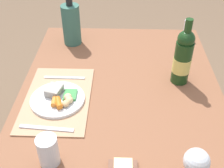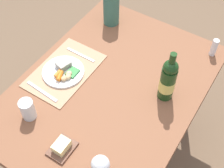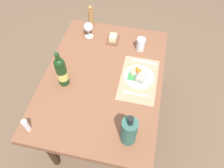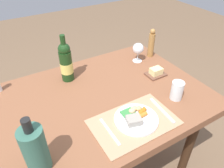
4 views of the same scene
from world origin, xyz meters
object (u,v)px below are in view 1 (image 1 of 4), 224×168
at_px(water_tumbler, 48,152).
at_px(cooler_bottle, 71,24).
at_px(dining_table, 120,107).
at_px(wine_glass, 196,162).
at_px(knife, 46,128).
at_px(salt_shaker, 187,29).
at_px(fork, 64,78).
at_px(dinner_plate, 58,98).
at_px(wine_bottle, 183,58).

height_order(water_tumbler, cooler_bottle, cooler_bottle).
bearing_deg(dining_table, wine_glass, 28.31).
distance_m(knife, salt_shaker, 1.00).
bearing_deg(fork, wine_glass, 43.72).
bearing_deg(dining_table, fork, -111.18).
xyz_separation_m(wine_glass, cooler_bottle, (-0.89, -0.51, 0.01)).
bearing_deg(dinner_plate, water_tumbler, 5.04).
distance_m(dining_table, wine_glass, 0.52).
height_order(dining_table, wine_glass, wine_glass).
height_order(salt_shaker, wine_glass, wine_glass).
height_order(knife, water_tumbler, water_tumbler).
bearing_deg(fork, wine_bottle, 91.23).
bearing_deg(knife, salt_shaker, 143.18).
distance_m(wine_bottle, cooler_bottle, 0.65).
bearing_deg(salt_shaker, water_tumbler, -34.42).
xyz_separation_m(dinner_plate, water_tumbler, (0.31, 0.03, 0.03)).
distance_m(dinner_plate, wine_glass, 0.63).
relative_size(dinner_plate, wine_glass, 1.59).
relative_size(dining_table, wine_bottle, 4.01).
distance_m(fork, wine_bottle, 0.56).
xyz_separation_m(water_tumbler, cooler_bottle, (-0.82, -0.04, 0.07)).
distance_m(dinner_plate, water_tumbler, 0.32).
xyz_separation_m(wine_bottle, wine_glass, (0.54, -0.04, -0.03)).
height_order(dinner_plate, knife, dinner_plate).
height_order(dining_table, cooler_bottle, cooler_bottle).
xyz_separation_m(dining_table, water_tumbler, (0.37, -0.24, 0.13)).
bearing_deg(wine_glass, dining_table, -151.69).
xyz_separation_m(dining_table, dinner_plate, (0.06, -0.27, 0.10)).
distance_m(salt_shaker, wine_bottle, 0.44).
bearing_deg(water_tumbler, knife, -163.07).
relative_size(fork, cooler_bottle, 0.69).
bearing_deg(cooler_bottle, water_tumbler, 2.65).
relative_size(dinner_plate, fork, 1.20).
relative_size(dining_table, water_tumbler, 10.98).
relative_size(salt_shaker, cooler_bottle, 0.40).
relative_size(wine_bottle, wine_glass, 2.15).
height_order(dinner_plate, wine_bottle, wine_bottle).
height_order(salt_shaker, wine_bottle, wine_bottle).
distance_m(dinner_plate, salt_shaker, 0.87).
height_order(dining_table, fork, fork).
xyz_separation_m(knife, water_tumbler, (0.15, 0.04, 0.04)).
height_order(wine_bottle, cooler_bottle, wine_bottle).
xyz_separation_m(water_tumbler, salt_shaker, (-0.90, 0.62, 0.01)).
relative_size(dinner_plate, salt_shaker, 2.08).
relative_size(water_tumbler, salt_shaker, 1.03).
distance_m(knife, wine_glass, 0.57).
bearing_deg(water_tumbler, fork, -176.49).
bearing_deg(wine_glass, knife, -112.02).
bearing_deg(dining_table, dinner_plate, -78.13).
xyz_separation_m(salt_shaker, cooler_bottle, (0.08, -0.66, 0.06)).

